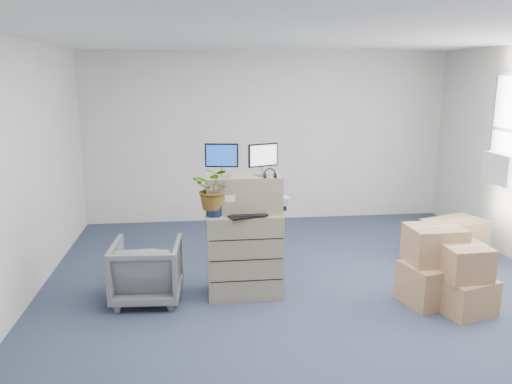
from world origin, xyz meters
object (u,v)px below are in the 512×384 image
Objects in this scene: keyboard at (248,216)px; water_bottle at (247,200)px; monitor_left at (222,158)px; filing_cabinet_lower at (244,254)px; potted_plant at (214,194)px; office_chair at (147,268)px; monitor_right at (263,158)px.

keyboard is 0.24m from water_bottle.
filing_cabinet_lower is at bearing 3.34° from monitor_left.
monitor_left is 0.63× the size of potted_plant.
keyboard is (0.02, -0.17, 0.48)m from filing_cabinet_lower.
potted_plant reaches higher than office_chair.
monitor_right is (0.44, 0.00, -0.01)m from monitor_left.
monitor_left is 0.88× the size of keyboard.
water_bottle is at bearing 155.29° from monitor_right.
water_bottle reaches higher than keyboard.
office_chair is at bearing -167.19° from monitor_left.
keyboard reaches higher than filing_cabinet_lower.
office_chair is (-0.74, 0.11, -0.83)m from potted_plant.
monitor_left is at bearing -172.81° from office_chair.
monitor_right is 1.74m from office_chair.
monitor_left is 0.48× the size of office_chair.
monitor_left is 0.55m from water_bottle.
potted_plant is (-0.54, -0.17, -0.35)m from monitor_right.
potted_plant is at bearing -111.53° from monitor_left.
monitor_right reaches higher than office_chair.
monitor_left is at bearing 174.05° from filing_cabinet_lower.
keyboard is (0.26, -0.19, -0.59)m from monitor_left.
potted_plant is (-0.10, -0.16, -0.35)m from monitor_left.
monitor_left reaches higher than potted_plant.
water_bottle reaches higher than office_chair.
keyboard is 0.72× the size of potted_plant.
monitor_right is 0.65m from keyboard.
keyboard is at bearing -154.34° from monitor_right.
filing_cabinet_lower is 2.76× the size of monitor_right.
keyboard reaches higher than office_chair.
monitor_left is at bearing -176.92° from water_bottle.
keyboard is at bearing -82.03° from filing_cabinet_lower.
filing_cabinet_lower is 1.10m from monitor_left.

